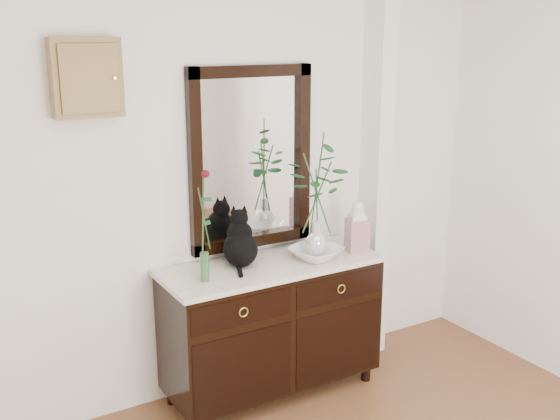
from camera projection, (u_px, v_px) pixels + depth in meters
wall_back at (236, 175)px, 3.90m from camera, size 3.60×0.04×2.70m
pilaster at (376, 161)px, 4.33m from camera, size 0.12×0.20×2.70m
sideboard at (272, 321)px, 3.98m from camera, size 1.33×0.52×0.82m
wall_mirror at (251, 159)px, 3.92m from camera, size 0.80×0.06×1.10m
key_cabinet at (87, 78)px, 3.29m from camera, size 0.35×0.10×0.40m
cat at (240, 238)px, 3.81m from camera, size 0.32×0.35×0.33m
lotus_bowl at (316, 253)px, 3.94m from camera, size 0.37×0.37×0.07m
vase_branches at (317, 194)px, 3.84m from camera, size 0.48×0.48×0.76m
bud_vase_rose at (203, 226)px, 3.52m from camera, size 0.08×0.08×0.64m
ginger_jar at (357, 226)px, 4.05m from camera, size 0.15×0.15×0.33m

